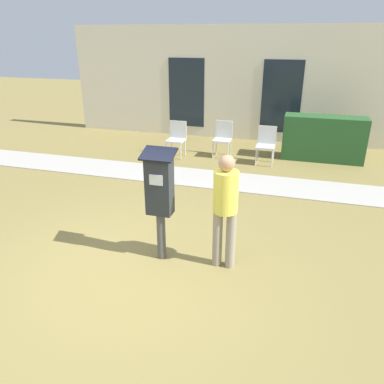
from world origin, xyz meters
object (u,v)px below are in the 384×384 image
object	(u,v)px
parking_meter	(160,191)
person_standing	(225,204)
outdoor_chair_left	(177,136)
outdoor_chair_right	(266,142)
outdoor_chair_middle	(223,136)

from	to	relation	value
parking_meter	person_standing	bearing A→B (deg)	3.41
person_standing	outdoor_chair_left	world-z (taller)	person_standing
parking_meter	outdoor_chair_right	distance (m)	4.82
parking_meter	person_standing	size ratio (longest dim) A/B	1.01
person_standing	outdoor_chair_middle	xyz separation A→B (m)	(-1.07, 4.93, -0.40)
outdoor_chair_middle	outdoor_chair_right	world-z (taller)	same
parking_meter	person_standing	xyz separation A→B (m)	(0.88, 0.05, -0.09)
parking_meter	person_standing	world-z (taller)	parking_meter
outdoor_chair_right	outdoor_chair_middle	bearing A→B (deg)	164.54
person_standing	outdoor_chair_left	size ratio (longest dim) A/B	1.76
outdoor_chair_left	outdoor_chair_middle	distance (m)	1.18
person_standing	outdoor_chair_right	xyz separation A→B (m)	(0.06, 4.65, -0.40)
parking_meter	outdoor_chair_middle	size ratio (longest dim) A/B	1.77
person_standing	outdoor_chair_right	world-z (taller)	person_standing
outdoor_chair_left	outdoor_chair_right	world-z (taller)	same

